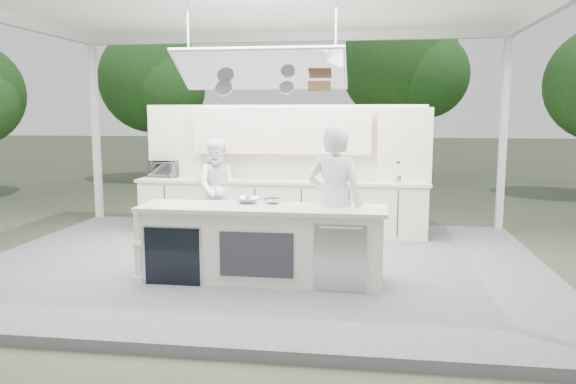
% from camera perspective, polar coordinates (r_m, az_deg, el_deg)
% --- Properties ---
extents(ground, '(90.00, 90.00, 0.00)m').
position_cam_1_polar(ground, '(8.14, -2.82, -7.84)').
color(ground, '#404D35').
rests_on(ground, ground).
extents(stage_deck, '(8.00, 6.00, 0.12)m').
position_cam_1_polar(stage_deck, '(8.13, -2.83, -7.43)').
color(stage_deck, slate).
rests_on(stage_deck, ground).
extents(tent, '(8.20, 6.20, 3.86)m').
position_cam_1_polar(tent, '(7.96, -3.01, 18.77)').
color(tent, white).
rests_on(tent, ground).
extents(demo_island, '(3.10, 0.79, 0.95)m').
position_cam_1_polar(demo_island, '(7.09, -2.85, -5.26)').
color(demo_island, white).
rests_on(demo_island, stage_deck).
extents(back_counter, '(5.08, 0.72, 0.95)m').
position_cam_1_polar(back_counter, '(9.84, -0.73, -1.49)').
color(back_counter, white).
rests_on(back_counter, stage_deck).
extents(back_wall_unit, '(5.05, 0.48, 2.25)m').
position_cam_1_polar(back_wall_unit, '(9.88, 2.01, 4.24)').
color(back_wall_unit, white).
rests_on(back_wall_unit, stage_deck).
extents(tree_cluster, '(19.55, 9.40, 5.85)m').
position_cam_1_polar(tree_cluster, '(17.57, 2.81, 11.48)').
color(tree_cluster, '#443322').
rests_on(tree_cluster, ground).
extents(head_chef, '(0.80, 0.62, 1.96)m').
position_cam_1_polar(head_chef, '(7.09, 4.77, -1.12)').
color(head_chef, silver).
rests_on(head_chef, stage_deck).
extents(sous_chef, '(0.93, 0.79, 1.67)m').
position_cam_1_polar(sous_chef, '(9.66, -6.97, 0.42)').
color(sous_chef, white).
rests_on(sous_chef, stage_deck).
extents(toaster_oven, '(0.55, 0.40, 0.29)m').
position_cam_1_polar(toaster_oven, '(10.50, -12.54, 2.31)').
color(toaster_oven, '#BABCC2').
rests_on(toaster_oven, back_counter).
extents(bowl_large, '(0.36, 0.36, 0.07)m').
position_cam_1_polar(bowl_large, '(7.29, -4.11, -0.82)').
color(bowl_large, silver).
rests_on(bowl_large, demo_island).
extents(bowl_small, '(0.26, 0.26, 0.07)m').
position_cam_1_polar(bowl_small, '(7.23, -1.60, -0.89)').
color(bowl_small, '#B9BBC0').
rests_on(bowl_small, demo_island).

